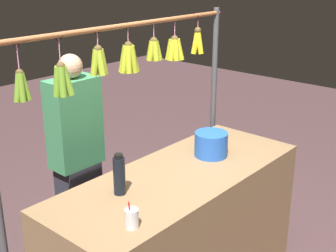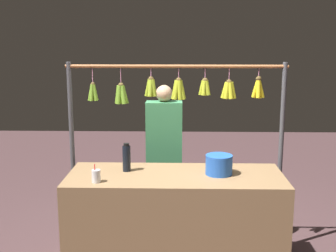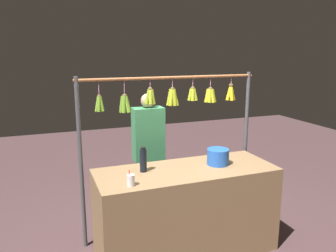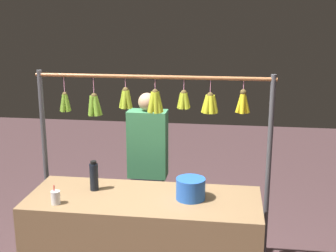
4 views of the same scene
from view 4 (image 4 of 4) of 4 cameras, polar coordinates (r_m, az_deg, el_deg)
market_counter at (r=3.85m, az=-2.97°, el=-15.05°), size 1.84×0.71×0.90m
display_rack at (r=3.92m, az=-1.68°, el=-0.04°), size 2.04×0.14×1.83m
water_bottle at (r=3.79m, az=-9.22°, el=-6.21°), size 0.07×0.07×0.25m
blue_bucket at (r=3.59m, az=2.84°, el=-7.82°), size 0.23×0.23×0.17m
drink_cup at (r=3.61m, az=-13.84°, el=-8.65°), size 0.07×0.07×0.15m
vendor_person at (r=4.52m, az=-2.51°, el=-5.87°), size 0.37×0.20×1.58m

